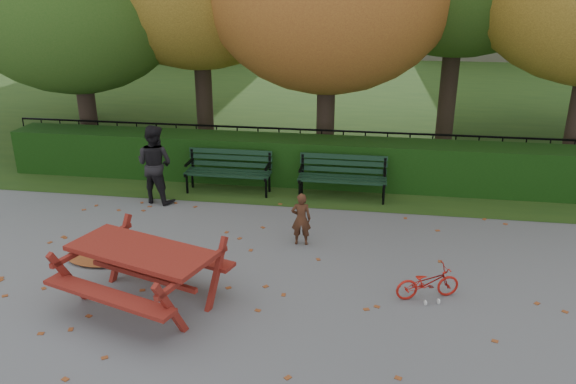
# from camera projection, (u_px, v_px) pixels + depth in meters

# --- Properties ---
(ground) EXTENTS (90.00, 90.00, 0.00)m
(ground) POSITION_uv_depth(u_px,v_px,m) (252.00, 282.00, 8.44)
(ground) COLOR slate
(ground) RESTS_ON ground
(grass_strip) EXTENTS (90.00, 90.00, 0.00)m
(grass_strip) POSITION_uv_depth(u_px,v_px,m) (331.00, 98.00, 21.35)
(grass_strip) COLOR #1F3B14
(grass_strip) RESTS_ON ground
(hedge) EXTENTS (13.00, 0.90, 1.00)m
(hedge) POSITION_uv_depth(u_px,v_px,m) (295.00, 160.00, 12.41)
(hedge) COLOR black
(hedge) RESTS_ON ground
(iron_fence) EXTENTS (14.00, 0.04, 1.02)m
(iron_fence) POSITION_uv_depth(u_px,v_px,m) (300.00, 149.00, 13.13)
(iron_fence) COLOR black
(iron_fence) RESTS_ON ground
(bench_left) EXTENTS (1.80, 0.57, 0.88)m
(bench_left) POSITION_uv_depth(u_px,v_px,m) (229.00, 168.00, 11.85)
(bench_left) COLOR black
(bench_left) RESTS_ON ground
(bench_right) EXTENTS (1.80, 0.57, 0.88)m
(bench_right) POSITION_uv_depth(u_px,v_px,m) (343.00, 174.00, 11.50)
(bench_right) COLOR black
(bench_right) RESTS_ON ground
(picnic_table) EXTENTS (2.41, 2.16, 0.98)m
(picnic_table) POSITION_uv_depth(u_px,v_px,m) (142.00, 261.00, 7.63)
(picnic_table) COLOR maroon
(picnic_table) RESTS_ON ground
(leaf_pile) EXTENTS (1.28, 0.97, 0.08)m
(leaf_pile) POSITION_uv_depth(u_px,v_px,m) (102.00, 255.00, 9.16)
(leaf_pile) COLOR maroon
(leaf_pile) RESTS_ON ground
(leaf_scatter) EXTENTS (9.00, 5.70, 0.01)m
(leaf_scatter) POSITION_uv_depth(u_px,v_px,m) (256.00, 272.00, 8.71)
(leaf_scatter) COLOR maroon
(leaf_scatter) RESTS_ON ground
(child) EXTENTS (0.36, 0.25, 0.93)m
(child) POSITION_uv_depth(u_px,v_px,m) (301.00, 219.00, 9.48)
(child) COLOR #422315
(child) RESTS_ON ground
(adult) EXTENTS (0.90, 0.77, 1.60)m
(adult) POSITION_uv_depth(u_px,v_px,m) (155.00, 164.00, 11.20)
(adult) COLOR black
(adult) RESTS_ON ground
(bicycle) EXTENTS (0.99, 0.61, 0.49)m
(bicycle) POSITION_uv_depth(u_px,v_px,m) (428.00, 282.00, 7.94)
(bicycle) COLOR #B11810
(bicycle) RESTS_ON ground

